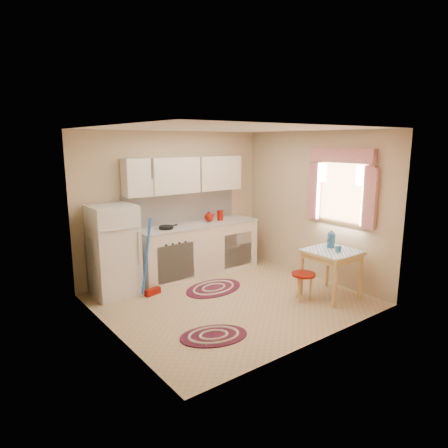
# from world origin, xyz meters

# --- Properties ---
(room_shell) EXTENTS (3.64, 3.60, 2.52)m
(room_shell) POSITION_xyz_m (0.16, 0.24, 1.60)
(room_shell) COLOR tan
(room_shell) RESTS_ON ground
(fridge) EXTENTS (0.65, 0.60, 1.40)m
(fridge) POSITION_xyz_m (-1.28, 1.25, 0.70)
(fridge) COLOR white
(fridge) RESTS_ON ground
(broom) EXTENTS (0.30, 0.18, 1.20)m
(broom) POSITION_xyz_m (-0.83, 0.90, 0.60)
(broom) COLOR blue
(broom) RESTS_ON ground
(base_cabinets) EXTENTS (2.25, 0.60, 0.88)m
(base_cabinets) POSITION_xyz_m (0.29, 1.30, 0.44)
(base_cabinets) COLOR silver
(base_cabinets) RESTS_ON ground
(countertop) EXTENTS (2.27, 0.62, 0.04)m
(countertop) POSITION_xyz_m (0.29, 1.30, 0.90)
(countertop) COLOR #BAB6B0
(countertop) RESTS_ON base_cabinets
(frying_pan) EXTENTS (0.29, 0.29, 0.05)m
(frying_pan) POSITION_xyz_m (-0.37, 1.25, 0.94)
(frying_pan) COLOR black
(frying_pan) RESTS_ON countertop
(red_kettle) EXTENTS (0.20, 0.19, 0.18)m
(red_kettle) POSITION_xyz_m (0.52, 1.30, 1.01)
(red_kettle) COLOR #880E04
(red_kettle) RESTS_ON countertop
(red_canister) EXTENTS (0.12, 0.12, 0.16)m
(red_canister) POSITION_xyz_m (0.77, 1.30, 1.00)
(red_canister) COLOR #880E04
(red_canister) RESTS_ON countertop
(table) EXTENTS (0.72, 0.72, 0.72)m
(table) POSITION_xyz_m (1.31, -0.79, 0.36)
(table) COLOR #DEBB6F
(table) RESTS_ON ground
(stool) EXTENTS (0.45, 0.45, 0.42)m
(stool) POSITION_xyz_m (0.86, -0.65, 0.21)
(stool) COLOR #880E04
(stool) RESTS_ON ground
(coffee_pot) EXTENTS (0.15, 0.13, 0.30)m
(coffee_pot) POSITION_xyz_m (1.42, -0.67, 0.87)
(coffee_pot) COLOR #2B5F83
(coffee_pot) RESTS_ON table
(mug) EXTENTS (0.10, 0.10, 0.10)m
(mug) POSITION_xyz_m (1.31, -0.89, 0.77)
(mug) COLOR #2B5F83
(mug) RESTS_ON table
(rug_center) EXTENTS (1.12, 0.83, 0.02)m
(rug_center) POSITION_xyz_m (0.07, 0.54, 0.01)
(rug_center) COLOR maroon
(rug_center) RESTS_ON ground
(rug_left) EXTENTS (0.98, 0.81, 0.02)m
(rug_left) POSITION_xyz_m (-0.87, -0.77, 0.01)
(rug_left) COLOR maroon
(rug_left) RESTS_ON ground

